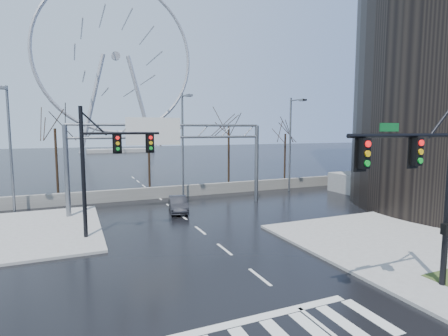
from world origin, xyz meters
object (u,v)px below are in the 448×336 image
sign_gantry (167,147)px  car (178,204)px  signal_mast_far (103,159)px  ferris_wheel (116,63)px  signal_mast_near (428,175)px

sign_gantry → car: sign_gantry is taller
signal_mast_far → sign_gantry: bearing=47.5°
signal_mast_far → ferris_wheel: 89.30m
ferris_wheel → car: bearing=-93.4°
signal_mast_far → sign_gantry: (5.49, 6.00, 0.35)m
signal_mast_far → sign_gantry: 8.14m
signal_mast_near → sign_gantry: bearing=106.2°
car → signal_mast_near: bearing=-63.7°
signal_mast_far → ferris_wheel: bearing=82.8°
signal_mast_near → ferris_wheel: bearing=90.1°
signal_mast_near → ferris_wheel: (-0.14, 99.04, 21.26)m
sign_gantry → ferris_wheel: bearing=86.2°
signal_mast_near → ferris_wheel: 101.29m
sign_gantry → car: 4.75m
sign_gantry → ferris_wheel: ferris_wheel is taller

